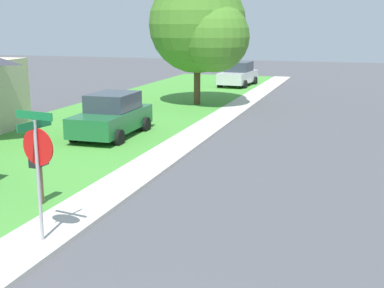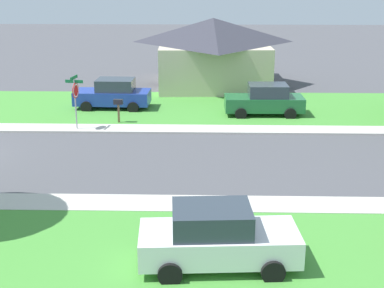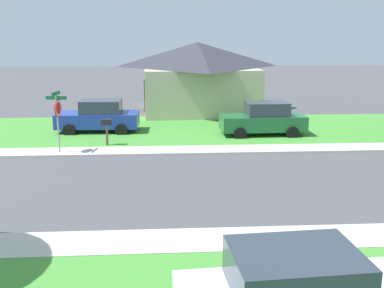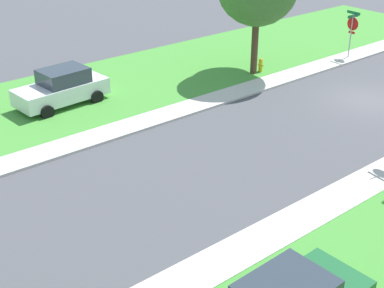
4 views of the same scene
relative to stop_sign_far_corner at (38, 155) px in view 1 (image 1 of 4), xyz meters
The scene contains 7 objects.
sidewalk_west 7.38m from the stop_sign_far_corner, 91.46° to the left, with size 1.40×56.00×0.10m, color beige.
lawn_west 8.85m from the stop_sign_far_corner, 124.34° to the left, with size 8.00×56.00×0.08m, color #479338.
stop_sign_far_corner is the anchor object (origin of this frame).
car_silver_near_corner 28.03m from the stop_sign_far_corner, 94.76° to the left, with size 2.27×4.42×1.76m.
car_green_kerbside_mid 10.28m from the stop_sign_far_corner, 108.46° to the left, with size 2.11×4.34×1.76m.
tree_sidewalk_near 18.64m from the stop_sign_far_corner, 96.79° to the left, with size 5.60×5.21×7.00m.
mailbox 2.47m from the stop_sign_far_corner, 124.63° to the left, with size 0.27×0.49×1.31m.
Camera 1 is at (1.45, -3.67, 4.43)m, focal length 48.53 mm.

